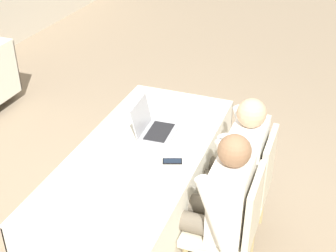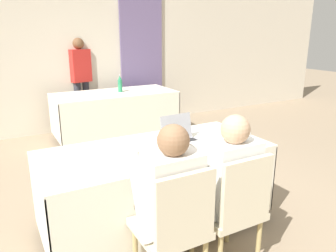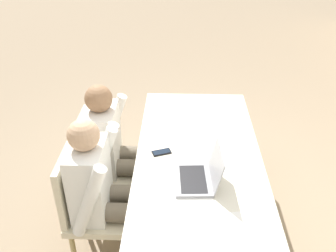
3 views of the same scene
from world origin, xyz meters
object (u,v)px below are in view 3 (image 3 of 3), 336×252
object	(u,v)px
laptop	(200,176)
person_white_shirt	(102,187)
chair_near_left	(102,162)
person_checkered_shirt	(114,146)
chair_near_right	(89,204)
cell_phone	(162,152)

from	to	relation	value
laptop	person_white_shirt	bearing A→B (deg)	-95.04
chair_near_left	person_checkered_shirt	xyz separation A→B (m)	(0.00, 0.10, 0.16)
person_checkered_shirt	laptop	bearing A→B (deg)	-128.09
person_white_shirt	chair_near_right	bearing A→B (deg)	90.00
cell_phone	chair_near_right	distance (m)	0.61
cell_phone	person_checkered_shirt	xyz separation A→B (m)	(-0.20, -0.38, -0.09)
chair_near_left	person_checkered_shirt	world-z (taller)	person_checkered_shirt
chair_near_right	cell_phone	bearing A→B (deg)	-59.80
laptop	person_white_shirt	distance (m)	0.65
laptop	chair_near_left	xyz separation A→B (m)	(-0.50, -0.74, -0.29)
laptop	cell_phone	distance (m)	0.40
chair_near_right	person_white_shirt	bearing A→B (deg)	-90.00
laptop	cell_phone	world-z (taller)	laptop
cell_phone	chair_near_right	xyz separation A→B (m)	(0.28, -0.48, -0.25)
chair_near_right	person_checkered_shirt	distance (m)	0.51
chair_near_right	person_white_shirt	world-z (taller)	person_white_shirt
cell_phone	person_white_shirt	distance (m)	0.48
laptop	cell_phone	bearing A→B (deg)	-142.63
cell_phone	chair_near_left	distance (m)	0.58
laptop	chair_near_right	size ratio (longest dim) A/B	0.36
chair_near_left	person_white_shirt	xyz separation A→B (m)	(0.48, 0.10, 0.16)
chair_near_left	cell_phone	bearing A→B (deg)	-112.18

